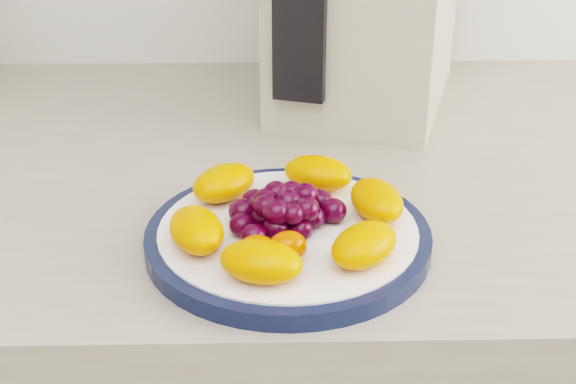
{
  "coord_description": "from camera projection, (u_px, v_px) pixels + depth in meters",
  "views": [
    {
      "loc": [
        0.08,
        0.46,
        1.24
      ],
      "look_at": [
        0.09,
        1.03,
        0.95
      ],
      "focal_mm": 50.0,
      "sensor_mm": 36.0,
      "label": 1
    }
  ],
  "objects": [
    {
      "name": "plate_rim",
      "position": [
        288.0,
        238.0,
        0.65
      ],
      "size": [
        0.23,
        0.23,
        0.01
      ],
      "primitive_type": "cylinder",
      "color": "#0C1532",
      "rests_on": "counter"
    },
    {
      "name": "plate_face",
      "position": [
        288.0,
        237.0,
        0.65
      ],
      "size": [
        0.21,
        0.21,
        0.02
      ],
      "primitive_type": "cylinder",
      "color": "white",
      "rests_on": "counter"
    },
    {
      "name": "fruit_plate",
      "position": [
        287.0,
        214.0,
        0.64
      ],
      "size": [
        0.2,
        0.2,
        0.03
      ],
      "color": "#FF6500",
      "rests_on": "plate_face"
    }
  ]
}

